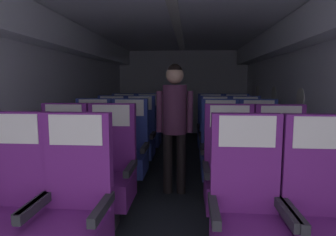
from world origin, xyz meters
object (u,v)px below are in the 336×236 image
at_px(seat_b_right_window, 229,177).
at_px(seat_c_right_window, 220,154).
at_px(seat_b_left_aisle, 110,174).
at_px(seat_c_right_aisle, 259,155).
at_px(seat_a_right_aisle, 324,223).
at_px(seat_a_right_window, 247,219).
at_px(seat_e_right_aisle, 236,131).
at_px(flight_attendant, 175,115).
at_px(seat_e_left_aisle, 148,130).
at_px(seat_a_left_aisle, 73,215).
at_px(seat_d_left_aisle, 139,140).
at_px(seat_c_left_window, 92,152).
at_px(seat_e_right_window, 210,131).
at_px(seat_a_left_window, 9,212).
at_px(seat_d_right_aisle, 245,141).
at_px(seat_b_left_window, 62,173).
at_px(seat_d_right_window, 215,141).
at_px(seat_d_left_window, 111,139).
at_px(seat_b_right_aisle, 281,179).
at_px(seat_e_left_window, 123,130).
at_px(seat_c_left_aisle, 129,153).

distance_m(seat_b_right_window, seat_c_right_window, 0.82).
bearing_deg(seat_b_left_aisle, seat_c_right_aisle, 27.96).
height_order(seat_a_right_aisle, seat_c_right_window, same).
relative_size(seat_a_right_window, seat_e_right_aisle, 1.00).
bearing_deg(flight_attendant, seat_b_left_aisle, -129.06).
relative_size(seat_c_right_window, seat_e_left_aisle, 1.00).
relative_size(seat_a_left_aisle, seat_c_right_aisle, 1.00).
bearing_deg(seat_d_left_aisle, seat_c_left_window, -118.85).
bearing_deg(seat_e_right_window, seat_e_left_aisle, -179.53).
height_order(seat_a_left_window, flight_attendant, flight_attendant).
bearing_deg(seat_d_right_aisle, seat_e_right_aisle, 89.79).
bearing_deg(seat_a_left_window, seat_e_right_aisle, 58.85).
xyz_separation_m(seat_a_right_aisle, seat_c_right_aisle, (-0.00, 1.65, 0.00)).
xyz_separation_m(seat_b_left_window, seat_d_right_aisle, (2.01, 1.66, 0.00)).
relative_size(seat_a_left_window, seat_e_right_aisle, 1.00).
height_order(seat_c_left_window, seat_d_right_window, same).
bearing_deg(seat_d_right_window, seat_e_right_window, 90.43).
distance_m(seat_e_right_aisle, seat_e_right_window, 0.45).
bearing_deg(seat_a_right_aisle, seat_a_left_aisle, -179.48).
bearing_deg(seat_b_right_window, seat_d_left_window, 133.21).
bearing_deg(seat_b_right_aisle, seat_c_right_window, 118.38).
distance_m(seat_b_right_window, seat_e_left_aisle, 2.71).
distance_m(seat_b_left_window, seat_e_left_window, 2.49).
relative_size(seat_c_right_window, seat_d_right_aisle, 1.00).
bearing_deg(seat_e_right_window, seat_a_right_aisle, -82.27).
relative_size(seat_a_left_aisle, flight_attendant, 0.73).
distance_m(seat_c_right_window, seat_d_left_aisle, 1.38).
height_order(seat_b_left_aisle, seat_c_left_aisle, same).
xyz_separation_m(seat_b_left_window, seat_c_left_aisle, (0.46, 0.83, 0.00)).
height_order(seat_c_right_aisle, seat_d_left_aisle, same).
bearing_deg(seat_b_left_aisle, seat_d_left_aisle, 90.28).
bearing_deg(seat_b_left_window, seat_d_right_window, 46.52).
relative_size(seat_a_left_window, seat_e_left_window, 1.00).
relative_size(seat_b_right_window, seat_c_left_window, 1.00).
relative_size(seat_a_left_aisle, seat_b_left_window, 1.00).
bearing_deg(seat_d_left_aisle, flight_attendant, -55.67).
bearing_deg(seat_e_right_aisle, flight_attendant, -120.72).
bearing_deg(seat_b_right_aisle, seat_e_left_window, 128.65).
distance_m(seat_d_left_aisle, seat_e_left_window, 0.95).
bearing_deg(seat_a_right_window, seat_a_right_aisle, -1.51).
relative_size(seat_b_right_aisle, flight_attendant, 0.73).
height_order(seat_a_right_aisle, seat_b_left_aisle, same).
relative_size(seat_a_left_window, seat_e_left_aisle, 1.00).
distance_m(seat_b_left_aisle, seat_c_left_aisle, 0.83).
relative_size(seat_d_left_aisle, seat_d_right_aisle, 1.00).
relative_size(seat_c_right_window, seat_e_right_aisle, 1.00).
xyz_separation_m(seat_d_right_aisle, flight_attendant, (-0.99, -0.84, 0.46)).
bearing_deg(seat_b_left_aisle, seat_d_right_aisle, 46.90).
bearing_deg(seat_e_left_window, seat_e_right_window, 0.14).
bearing_deg(seat_c_right_aisle, seat_b_left_aisle, -152.04).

